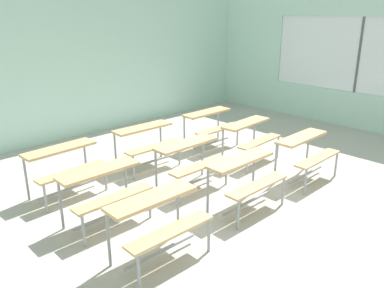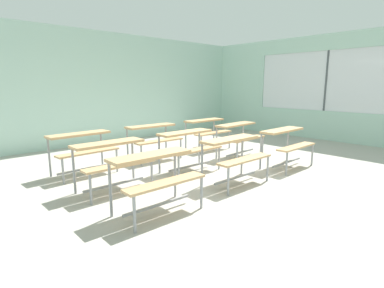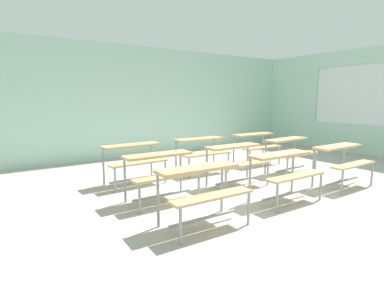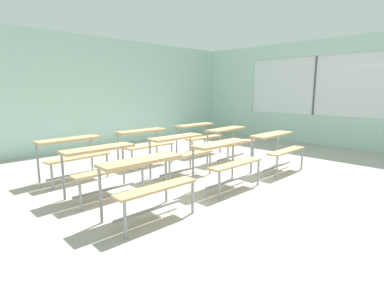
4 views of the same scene
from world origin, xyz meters
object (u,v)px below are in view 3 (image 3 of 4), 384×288
at_px(desk_bench_r2c2, 256,141).
at_px(desk_bench_r1c0, 161,166).
at_px(desk_bench_r2c1, 202,147).
at_px(desk_bench_r2c0, 134,154).
at_px(desk_bench_r0c1, 285,166).
at_px(desk_bench_r0c0, 203,182).
at_px(desk_bench_r1c2, 290,147).
at_px(desk_bench_r0c2, 343,156).
at_px(desk_bench_r1c1, 237,156).

bearing_deg(desk_bench_r2c2, desk_bench_r1c0, -160.41).
distance_m(desk_bench_r2c1, desk_bench_r2c2, 1.60).
xyz_separation_m(desk_bench_r2c0, desk_bench_r2c1, (1.57, 0.01, 0.00)).
bearing_deg(desk_bench_r2c1, desk_bench_r0c1, -87.20).
bearing_deg(desk_bench_r0c1, desk_bench_r2c2, 54.74).
relative_size(desk_bench_r0c0, desk_bench_r1c2, 0.99).
bearing_deg(desk_bench_r2c2, desk_bench_r2c0, 179.79).
height_order(desk_bench_r0c2, desk_bench_r2c0, same).
relative_size(desk_bench_r0c1, desk_bench_r2c0, 0.99).
bearing_deg(desk_bench_r0c0, desk_bench_r0c1, 3.08).
bearing_deg(desk_bench_r1c1, desk_bench_r2c2, 35.22).
bearing_deg(desk_bench_r0c0, desk_bench_r1c2, 21.48).
relative_size(desk_bench_r0c0, desk_bench_r2c1, 0.99).
relative_size(desk_bench_r1c2, desk_bench_r2c1, 1.01).
xyz_separation_m(desk_bench_r2c0, desk_bench_r2c2, (3.16, -0.04, 0.00)).
xyz_separation_m(desk_bench_r0c0, desk_bench_r0c2, (3.13, -0.01, 0.00)).
bearing_deg(desk_bench_r0c0, desk_bench_r2c0, 90.74).
relative_size(desk_bench_r0c0, desk_bench_r1c1, 1.00).
distance_m(desk_bench_r0c1, desk_bench_r2c2, 2.66).
xyz_separation_m(desk_bench_r1c0, desk_bench_r1c1, (1.55, -0.02, 0.00)).
relative_size(desk_bench_r0c1, desk_bench_r2c1, 0.99).
relative_size(desk_bench_r1c0, desk_bench_r2c2, 1.00).
height_order(desk_bench_r1c0, desk_bench_r2c2, same).
distance_m(desk_bench_r1c1, desk_bench_r1c2, 1.60).
height_order(desk_bench_r0c2, desk_bench_r2c1, same).
bearing_deg(desk_bench_r1c1, desk_bench_r0c0, -144.14).
bearing_deg(desk_bench_r2c0, desk_bench_r0c1, -56.40).
xyz_separation_m(desk_bench_r1c2, desk_bench_r2c0, (-3.12, 1.08, 0.00)).
xyz_separation_m(desk_bench_r1c0, desk_bench_r2c1, (1.59, 1.16, 0.00)).
bearing_deg(desk_bench_r0c2, desk_bench_r0c0, 179.51).
bearing_deg(desk_bench_r1c0, desk_bench_r0c0, -89.32).
bearing_deg(desk_bench_r1c2, desk_bench_r1c0, 178.19).
bearing_deg(desk_bench_r0c1, desk_bench_r1c1, 94.79).
bearing_deg(desk_bench_r0c1, desk_bench_r1c2, 36.76).
bearing_deg(desk_bench_r2c0, desk_bench_r0c0, -93.01).
bearing_deg(desk_bench_r1c1, desk_bench_r2c1, 88.81).
distance_m(desk_bench_r1c0, desk_bench_r2c2, 3.38).
xyz_separation_m(desk_bench_r0c1, desk_bench_r2c0, (-1.60, 2.19, 0.00)).
height_order(desk_bench_r0c0, desk_bench_r1c1, same).
relative_size(desk_bench_r1c0, desk_bench_r2c1, 0.99).
relative_size(desk_bench_r2c0, desk_bench_r2c1, 1.00).
xyz_separation_m(desk_bench_r0c2, desk_bench_r1c2, (0.01, 1.16, 0.00)).
relative_size(desk_bench_r1c0, desk_bench_r1c2, 0.98).
bearing_deg(desk_bench_r1c1, desk_bench_r1c2, 3.56).
bearing_deg(desk_bench_r1c2, desk_bench_r1c1, 179.80).
height_order(desk_bench_r0c1, desk_bench_r2c0, same).
bearing_deg(desk_bench_r1c2, desk_bench_r2c0, 157.96).
distance_m(desk_bench_r0c2, desk_bench_r2c1, 2.73).
relative_size(desk_bench_r0c0, desk_bench_r1c0, 1.01).
distance_m(desk_bench_r0c2, desk_bench_r2c0, 3.84).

